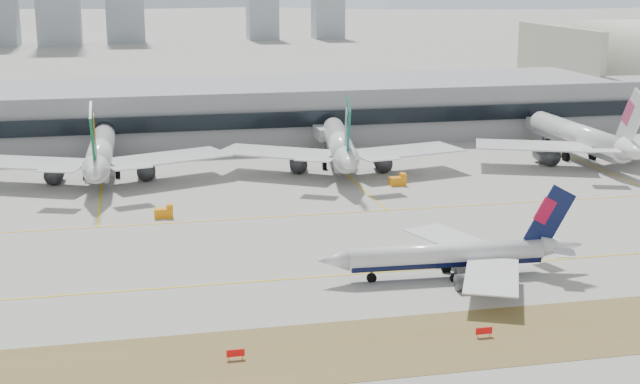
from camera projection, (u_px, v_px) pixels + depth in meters
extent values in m
plane|color=gray|center=(308.00, 267.00, 140.64)|extent=(3000.00, 3000.00, 0.00)
cube|color=brown|center=(360.00, 348.00, 110.30)|extent=(360.00, 18.00, 0.06)
cube|color=yellow|center=(315.00, 277.00, 135.89)|extent=(360.00, 0.45, 0.04)
cube|color=yellow|center=(277.00, 217.00, 169.06)|extent=(360.00, 0.45, 0.04)
cylinder|color=white|center=(446.00, 254.00, 135.07)|extent=(30.43, 4.59, 3.31)
cube|color=black|center=(446.00, 260.00, 135.29)|extent=(29.80, 4.07, 1.49)
cone|color=white|center=(333.00, 261.00, 132.15)|extent=(4.77, 3.51, 3.31)
cone|color=white|center=(561.00, 245.00, 138.05)|extent=(6.87, 3.60, 3.31)
cube|color=white|center=(451.00, 239.00, 144.62)|extent=(12.53, 17.90, 0.20)
cube|color=white|center=(542.00, 236.00, 141.90)|extent=(4.09, 5.26, 0.13)
cylinder|color=#3F4247|center=(447.00, 256.00, 141.85)|extent=(5.15, 2.70, 2.49)
cube|color=#3F4247|center=(447.00, 250.00, 141.61)|extent=(2.11, 0.34, 1.16)
cube|color=white|center=(492.00, 276.00, 127.05)|extent=(13.57, 17.97, 0.20)
cube|color=white|center=(565.00, 253.00, 133.66)|extent=(4.38, 5.38, 0.13)
cylinder|color=#3F4247|center=(473.00, 282.00, 130.14)|extent=(5.15, 2.70, 2.49)
cube|color=#3F4247|center=(473.00, 275.00, 129.90)|extent=(2.11, 0.34, 1.16)
cube|color=#0A1443|center=(550.00, 217.00, 136.58)|extent=(8.19, 0.64, 10.38)
cube|color=#B80C37|center=(545.00, 211.00, 136.17)|extent=(3.71, 0.52, 4.45)
cylinder|color=#3F4247|center=(372.00, 275.00, 133.79)|extent=(0.40, 0.40, 1.99)
cylinder|color=black|center=(372.00, 278.00, 133.89)|extent=(1.51, 0.64, 1.49)
cylinder|color=#3F4247|center=(455.00, 275.00, 133.79)|extent=(0.40, 0.40, 1.99)
cylinder|color=black|center=(455.00, 278.00, 133.89)|extent=(1.51, 0.64, 1.49)
cylinder|color=#3F4247|center=(446.00, 266.00, 137.91)|extent=(0.40, 0.40, 1.99)
cylinder|color=black|center=(446.00, 269.00, 138.01)|extent=(1.51, 0.64, 1.49)
cylinder|color=white|center=(101.00, 151.00, 199.99)|extent=(6.49, 41.62, 5.49)
cube|color=slate|center=(101.00, 158.00, 200.36)|extent=(5.65, 40.77, 2.47)
cone|color=white|center=(105.00, 132.00, 222.78)|extent=(5.64, 6.47, 5.49)
cone|color=white|center=(94.00, 173.00, 175.67)|extent=(5.71, 9.35, 5.49)
cube|color=white|center=(168.00, 157.00, 197.12)|extent=(28.91, 20.58, 0.33)
cube|color=white|center=(131.00, 167.00, 178.53)|extent=(8.52, 6.06, 0.22)
cylinder|color=#3F4247|center=(146.00, 169.00, 199.55)|extent=(4.28, 7.01, 4.12)
cube|color=#3F4247|center=(146.00, 162.00, 199.15)|extent=(0.48, 2.89, 1.92)
cube|color=white|center=(29.00, 163.00, 191.66)|extent=(28.98, 21.54, 0.33)
cube|color=white|center=(58.00, 170.00, 175.90)|extent=(8.59, 6.36, 0.22)
cylinder|color=#3F4247|center=(55.00, 173.00, 195.92)|extent=(4.28, 7.01, 4.12)
cube|color=#3F4247|center=(54.00, 165.00, 195.52)|extent=(0.48, 2.89, 1.92)
cube|color=#0D5B30|center=(93.00, 137.00, 176.83)|extent=(0.77, 11.49, 14.72)
cube|color=orange|center=(93.00, 128.00, 177.54)|extent=(0.73, 5.19, 6.30)
cylinder|color=#3F4247|center=(105.00, 156.00, 216.08)|extent=(0.66, 0.66, 3.29)
cylinder|color=black|center=(105.00, 159.00, 216.25)|extent=(1.02, 2.49, 2.47)
cylinder|color=#3F4247|center=(85.00, 172.00, 199.30)|extent=(0.66, 0.66, 3.29)
cylinder|color=black|center=(85.00, 175.00, 199.47)|extent=(1.02, 2.49, 2.47)
cylinder|color=#3F4247|center=(118.00, 170.00, 200.62)|extent=(0.66, 0.66, 3.29)
cylinder|color=black|center=(118.00, 173.00, 200.78)|extent=(1.02, 2.49, 2.47)
cylinder|color=white|center=(339.00, 143.00, 209.46)|extent=(11.95, 41.56, 5.45)
cube|color=slate|center=(339.00, 149.00, 209.82)|extent=(11.01, 40.61, 2.45)
cone|color=white|center=(332.00, 126.00, 232.47)|extent=(6.39, 7.09, 5.45)
cone|color=white|center=(348.00, 163.00, 184.90)|extent=(6.84, 9.91, 5.45)
cube|color=white|center=(405.00, 151.00, 204.58)|extent=(28.18, 17.50, 0.33)
cube|color=white|center=(381.00, 159.00, 186.84)|extent=(8.16, 5.13, 0.22)
cylinder|color=#3F4247|center=(382.00, 161.00, 207.69)|extent=(5.13, 7.43, 4.09)
cube|color=#3F4247|center=(382.00, 154.00, 207.29)|extent=(0.86, 2.89, 1.91)
cube|color=white|center=(277.00, 152.00, 203.01)|extent=(28.60, 23.81, 0.33)
cube|color=white|center=(314.00, 159.00, 186.08)|extent=(8.62, 7.05, 0.22)
cylinder|color=#3F4247|center=(298.00, 162.00, 206.64)|extent=(5.13, 7.43, 4.09)
cube|color=#3F4247|center=(298.00, 155.00, 206.25)|extent=(0.86, 2.89, 1.91)
cube|color=#155D4E|center=(348.00, 130.00, 186.10)|extent=(2.30, 11.33, 14.62)
cube|color=#B4BBBE|center=(347.00, 121.00, 186.82)|extent=(1.41, 5.17, 6.26)
cylinder|color=#3F4247|center=(335.00, 148.00, 225.69)|extent=(0.65, 0.65, 3.27)
cylinder|color=black|center=(335.00, 151.00, 225.85)|extent=(1.33, 2.57, 2.45)
cylinder|color=#3F4247|center=(325.00, 162.00, 209.22)|extent=(0.65, 0.65, 3.27)
cylinder|color=black|center=(325.00, 165.00, 209.39)|extent=(1.33, 2.57, 2.45)
cylinder|color=#3F4247|center=(355.00, 162.00, 209.60)|extent=(0.65, 0.65, 3.27)
cylinder|color=black|center=(355.00, 165.00, 209.76)|extent=(1.33, 2.57, 2.45)
cylinder|color=white|center=(578.00, 135.00, 218.97)|extent=(5.69, 41.80, 5.53)
cube|color=slate|center=(578.00, 141.00, 219.34)|extent=(4.86, 40.96, 2.49)
cone|color=white|center=(535.00, 119.00, 241.77)|extent=(5.55, 6.40, 5.53)
cone|color=white|center=(636.00, 153.00, 194.63)|extent=(5.56, 9.31, 5.53)
cylinder|color=#3F4247|center=(621.00, 151.00, 218.81)|extent=(4.17, 6.98, 4.14)
cube|color=#3F4247|center=(621.00, 145.00, 218.41)|extent=(0.43, 2.90, 1.93)
cube|color=white|center=(533.00, 146.00, 210.22)|extent=(29.14, 21.13, 0.33)
cube|color=white|center=(602.00, 151.00, 194.66)|extent=(8.61, 6.23, 0.22)
cylinder|color=#3F4247|center=(546.00, 155.00, 214.62)|extent=(4.17, 6.98, 4.14)
cube|color=#3F4247|center=(547.00, 148.00, 214.22)|extent=(0.43, 2.90, 1.93)
cube|color=white|center=(631.00, 121.00, 195.78)|extent=(0.54, 11.56, 14.82)
cube|color=#D14978|center=(629.00, 113.00, 196.49)|extent=(0.63, 5.21, 6.34)
cylinder|color=#3F4247|center=(548.00, 141.00, 235.08)|extent=(0.66, 0.66, 3.32)
cylinder|color=black|center=(547.00, 144.00, 235.24)|extent=(0.98, 2.49, 2.49)
cylinder|color=#3F4247|center=(566.00, 154.00, 218.19)|extent=(0.66, 0.66, 3.32)
cylinder|color=black|center=(566.00, 157.00, 218.36)|extent=(0.98, 2.49, 2.49)
cylinder|color=#3F4247|center=(593.00, 153.00, 219.70)|extent=(0.66, 0.66, 3.32)
cylinder|color=black|center=(592.00, 156.00, 219.87)|extent=(0.98, 2.49, 2.49)
cube|color=gray|center=(225.00, 111.00, 247.81)|extent=(280.00, 42.00, 15.00)
cube|color=black|center=(235.00, 121.00, 227.33)|extent=(280.00, 1.20, 4.00)
cube|color=beige|center=(557.00, 70.00, 287.92)|extent=(2.00, 57.00, 27.90)
cube|color=red|center=(236.00, 353.00, 106.89)|extent=(2.20, 0.15, 0.90)
cylinder|color=orange|center=(229.00, 359.00, 106.88)|extent=(0.10, 0.10, 0.50)
cylinder|color=orange|center=(242.00, 357.00, 107.21)|extent=(0.10, 0.10, 0.50)
cube|color=red|center=(484.00, 331.00, 113.47)|extent=(2.20, 0.15, 0.90)
cylinder|color=orange|center=(478.00, 336.00, 113.47)|extent=(0.10, 0.10, 0.50)
cylinder|color=orange|center=(490.00, 335.00, 113.80)|extent=(0.10, 0.10, 0.50)
cube|color=orange|center=(398.00, 181.00, 193.74)|extent=(3.50, 2.00, 1.80)
cube|color=orange|center=(403.00, 176.00, 193.70)|extent=(1.20, 1.80, 1.00)
cylinder|color=black|center=(393.00, 185.00, 192.87)|extent=(0.70, 0.30, 0.70)
cylinder|color=black|center=(391.00, 183.00, 194.39)|extent=(0.70, 0.30, 0.70)
cylinder|color=black|center=(404.00, 184.00, 193.37)|extent=(0.70, 0.30, 0.70)
cylinder|color=black|center=(402.00, 182.00, 194.88)|extent=(0.70, 0.30, 0.70)
cube|color=orange|center=(163.00, 213.00, 168.35)|extent=(3.50, 2.00, 1.80)
cube|color=orange|center=(170.00, 207.00, 168.31)|extent=(1.20, 1.80, 1.00)
cylinder|color=black|center=(157.00, 217.00, 167.48)|extent=(0.70, 0.30, 0.70)
cylinder|color=black|center=(157.00, 215.00, 169.00)|extent=(0.70, 0.30, 0.70)
cylinder|color=black|center=(170.00, 217.00, 167.98)|extent=(0.70, 0.30, 0.70)
cylinder|color=black|center=(170.00, 214.00, 169.49)|extent=(0.70, 0.30, 0.70)
cube|color=#929CA6|center=(328.00, 2.00, 603.03)|extent=(20.00, 18.00, 48.00)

